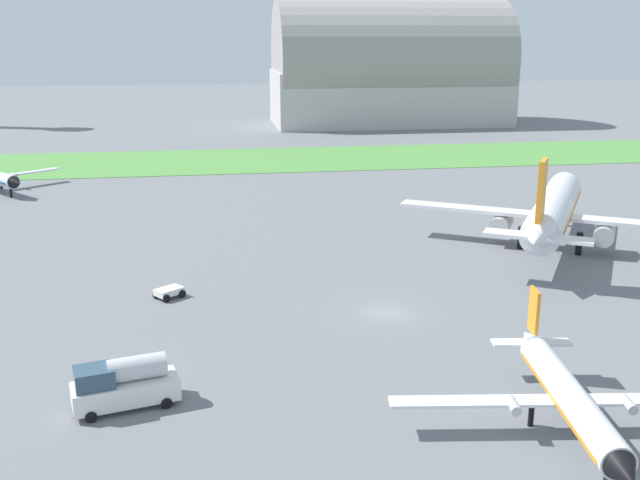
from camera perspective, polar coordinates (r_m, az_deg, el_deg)
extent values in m
plane|color=slate|center=(62.78, 5.13, -5.60)|extent=(600.00, 600.00, 0.00)
cube|color=#549342|center=(139.31, -2.81, 6.25)|extent=(360.00, 28.00, 0.08)
cylinder|color=white|center=(84.05, 17.58, 2.31)|extent=(16.48, 23.41, 3.84)
cone|color=black|center=(97.69, 18.41, 4.02)|extent=(5.04, 4.95, 3.76)
cone|color=white|center=(69.75, 16.39, 0.18)|extent=(5.51, 5.98, 3.46)
cube|color=orange|center=(84.12, 17.56, 2.12)|extent=(15.81, 22.26, 0.54)
cube|color=white|center=(84.62, 11.85, 2.33)|extent=(15.54, 10.89, 0.38)
cube|color=white|center=(83.26, 23.22, 1.17)|extent=(15.54, 10.89, 0.38)
cylinder|color=#B7BABF|center=(84.45, 13.80, 1.22)|extent=(4.00, 4.67, 2.11)
cylinder|color=#B7BABF|center=(83.58, 21.06, 0.47)|extent=(4.00, 4.67, 2.11)
cube|color=orange|center=(69.47, 16.72, 3.69)|extent=(2.04, 2.92, 5.59)
cube|color=white|center=(70.72, 14.49, 0.45)|extent=(5.26, 4.35, 0.31)
cube|color=white|center=(70.25, 18.43, 0.03)|extent=(5.26, 4.35, 0.31)
cylinder|color=black|center=(94.93, 18.06, 1.78)|extent=(0.69, 0.69, 2.44)
cylinder|color=black|center=(83.41, 15.22, 0.17)|extent=(0.69, 0.69, 2.44)
cylinder|color=black|center=(82.92, 19.34, -0.27)|extent=(0.69, 0.69, 2.44)
cylinder|color=white|center=(46.08, 18.75, -11.49)|extent=(3.70, 13.85, 1.91)
cone|color=black|center=(39.96, 22.52, -16.32)|extent=(2.10, 2.14, 1.87)
cone|color=white|center=(52.84, 15.87, -7.39)|extent=(2.05, 2.87, 1.72)
cube|color=orange|center=(46.15, 18.73, -11.65)|extent=(3.64, 13.10, 0.27)
cube|color=white|center=(45.09, 12.13, -12.08)|extent=(10.57, 2.71, 0.19)
cylinder|color=#B7BABF|center=(47.33, 22.67, -11.61)|extent=(0.81, 1.59, 0.61)
cylinder|color=#B7BABF|center=(45.10, 14.67, -12.24)|extent=(0.81, 1.59, 0.61)
cube|color=orange|center=(51.69, 16.17, -5.27)|extent=(0.45, 1.73, 3.05)
cube|color=white|center=(52.94, 17.38, -7.53)|extent=(2.80, 1.49, 0.15)
cube|color=white|center=(52.15, 14.57, -7.67)|extent=(2.80, 1.49, 0.15)
cylinder|color=black|center=(42.26, 21.23, -16.89)|extent=(0.34, 0.34, 1.33)
cylinder|color=black|center=(48.25, 20.35, -12.54)|extent=(0.34, 0.34, 1.33)
cylinder|color=black|center=(47.03, 15.96, -12.90)|extent=(0.34, 0.34, 1.33)
cone|color=black|center=(112.65, -22.36, 4.08)|extent=(2.80, 2.80, 1.97)
cube|color=silver|center=(122.57, -21.83, 4.82)|extent=(9.41, 8.13, 0.20)
cylinder|color=#B7BABF|center=(121.21, -22.54, 4.63)|extent=(1.52, 1.65, 0.64)
cylinder|color=black|center=(114.75, -22.73, 3.36)|extent=(0.36, 0.36, 1.41)
cylinder|color=black|center=(121.84, -23.37, 3.95)|extent=(0.36, 0.36, 1.41)
cube|color=white|center=(67.06, -11.57, -3.89)|extent=(2.82, 2.65, 0.55)
cylinder|color=black|center=(66.12, -11.77, -4.44)|extent=(0.71, 0.63, 0.70)
cylinder|color=black|center=(67.30, -12.51, -4.12)|extent=(0.71, 0.63, 0.70)
cylinder|color=black|center=(67.03, -10.59, -4.09)|extent=(0.71, 0.63, 0.70)
cylinder|color=black|center=(68.19, -11.34, -3.79)|extent=(0.71, 0.63, 0.70)
cube|color=white|center=(48.79, -14.75, -11.21)|extent=(6.88, 3.86, 1.40)
cylinder|color=silver|center=(48.24, -13.94, -9.53)|extent=(3.84, 2.33, 1.54)
cube|color=#334C60|center=(48.08, -17.03, -10.09)|extent=(2.75, 2.51, 1.20)
cylinder|color=black|center=(47.87, -17.23, -12.91)|extent=(0.74, 0.41, 0.70)
cylinder|color=black|center=(50.00, -17.52, -11.65)|extent=(0.74, 0.41, 0.70)
cylinder|color=black|center=(48.32, -11.75, -12.21)|extent=(0.74, 0.41, 0.70)
cylinder|color=black|center=(50.44, -12.29, -11.00)|extent=(0.74, 0.41, 0.70)
cube|color=#BCB7B2|center=(196.14, 5.32, 10.90)|extent=(59.35, 27.28, 13.58)
cylinder|color=gray|center=(195.61, 5.39, 13.68)|extent=(58.16, 30.01, 30.01)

